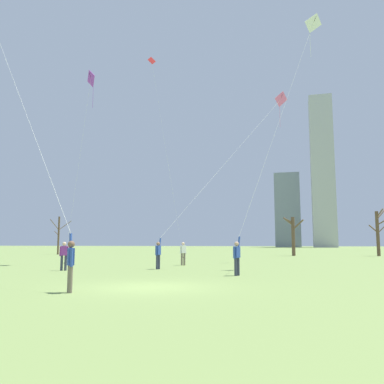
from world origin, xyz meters
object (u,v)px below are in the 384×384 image
Objects in this scene: distant_kite_high_overhead_purple at (90,89)px; bare_tree_far_right_edge at (59,235)px; kite_flyer_far_back_pink at (194,209)px; bare_tree_center at (378,231)px; kite_flyer_foreground_right_green at (50,199)px; bystander_far_off_by_trees at (183,252)px; distant_kite_drifting_left_red at (155,84)px; bare_tree_leftmost at (293,234)px; kite_flyer_midfield_right_white at (256,196)px; bystander_strolling_midfield at (64,254)px.

bare_tree_far_right_edge is (-16.76, 22.43, -10.75)m from distant_kite_high_overhead_purple.
bare_tree_center is at bearing 60.23° from kite_flyer_far_back_pink.
kite_flyer_foreground_right_green is (-1.98, -13.03, -0.69)m from kite_flyer_far_back_pink.
distant_kite_drifting_left_red reaches higher than bystander_far_off_by_trees.
distant_kite_drifting_left_red is (-5.98, 27.13, 15.65)m from kite_flyer_foreground_right_green.
bare_tree_leftmost is (7.92, 39.25, -0.43)m from kite_flyer_foreground_right_green.
distant_kite_high_overhead_purple is 37.80m from bare_tree_center.
kite_flyer_foreground_right_green is at bearing -128.29° from kite_flyer_midfield_right_white.
bystander_far_off_by_trees is 31.40m from bare_tree_center.
kite_flyer_midfield_right_white is at bearing -92.53° from bare_tree_leftmost.
bystander_far_off_by_trees is 25.42m from bare_tree_leftmost.
bare_tree_leftmost is (1.37, 30.95, -1.28)m from kite_flyer_midfield_right_white.
kite_flyer_midfield_right_white reaches higher than distant_kite_high_overhead_purple.
distant_kite_high_overhead_purple is 2.62× the size of bare_tree_center.
kite_flyer_midfield_right_white is at bearing -24.94° from distant_kite_high_overhead_purple.
distant_kite_high_overhead_purple is 30.74m from bare_tree_leftmost.
kite_flyer_midfield_right_white is 1.12× the size of distant_kite_high_overhead_purple.
bare_tree_far_right_edge is (-30.09, 28.63, -1.23)m from kite_flyer_midfield_right_white.
distant_kite_high_overhead_purple is at bearing -133.02° from bare_tree_center.
kite_flyer_far_back_pink is 3.70m from bystander_far_off_by_trees.
bare_tree_center is (11.46, 32.76, -0.94)m from kite_flyer_midfield_right_white.
bystander_strolling_midfield is (-4.38, 8.01, -2.21)m from kite_flyer_foreground_right_green.
bystander_strolling_midfield is 39.98m from bare_tree_center.
kite_flyer_far_back_pink is at bearing -60.55° from distant_kite_drifting_left_red.
kite_flyer_foreground_right_green is 2.88× the size of bare_tree_far_right_edge.
kite_flyer_far_back_pink is 0.98× the size of distant_kite_high_overhead_purple.
distant_kite_high_overhead_purple is at bearing -176.59° from bystander_far_off_by_trees.
distant_kite_high_overhead_purple reaches higher than bystander_strolling_midfield.
distant_kite_high_overhead_purple is at bearing 110.23° from bystander_strolling_midfield.
kite_flyer_far_back_pink is 0.98× the size of kite_flyer_foreground_right_green.
bare_tree_far_right_edge is at bearing -175.79° from bare_tree_leftmost.
bare_tree_leftmost reaches higher than bystander_far_off_by_trees.
distant_kite_drifting_left_red is 4.18× the size of bare_tree_far_right_edge.
bystander_far_off_by_trees is 0.34× the size of bare_tree_leftmost.
distant_kite_high_overhead_purple is 30.00m from bare_tree_far_right_edge.
bare_tree_leftmost is 0.84× the size of bare_tree_center.
bare_tree_center reaches higher than bystander_strolling_midfield.
kite_flyer_foreground_right_green is 40.05m from bare_tree_leftmost.
kite_flyer_far_back_pink is 6.58m from kite_flyer_midfield_right_white.
kite_flyer_foreground_right_green is at bearing -113.68° from bare_tree_center.
distant_kite_drifting_left_red reaches higher than bystander_strolling_midfield.
bare_tree_leftmost is at bearing 41.08° from distant_kite_drifting_left_red.
kite_flyer_far_back_pink is 9.04× the size of bystander_strolling_midfield.
bystander_strolling_midfield is at bearing -178.47° from kite_flyer_midfield_right_white.
kite_flyer_foreground_right_green is 2.63× the size of bare_tree_center.
distant_kite_drifting_left_red is (-7.96, 14.10, 14.97)m from kite_flyer_far_back_pink.
distant_kite_drifting_left_red is 3.83× the size of bare_tree_center.
kite_flyer_far_back_pink is 2.81× the size of bare_tree_far_right_edge.
bare_tree_center is (10.09, 1.81, 0.34)m from bare_tree_leftmost.
bystander_strolling_midfield is at bearing -111.50° from bare_tree_leftmost.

